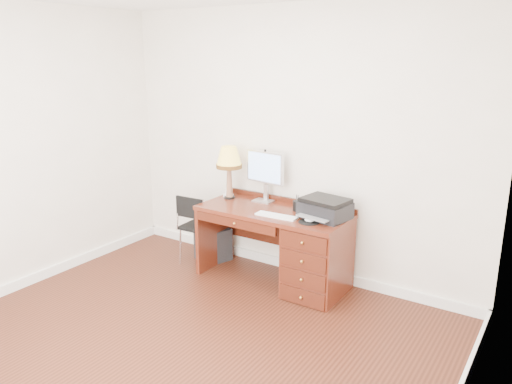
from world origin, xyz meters
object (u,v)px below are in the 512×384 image
Objects in this scene: desk at (302,249)px; leg_lamp at (229,161)px; phone at (228,193)px; chair at (196,222)px; monitor at (265,170)px; printer at (325,208)px; equipment_box at (213,244)px.

desk is 1.19m from leg_lamp.
phone reaches higher than chair.
leg_lamp is 0.78m from chair.
printer is (0.77, -0.16, -0.24)m from monitor.
monitor is at bearing 29.71° from equipment_box.
printer is 2.75× the size of phone.
phone is 0.22× the size of chair.
printer is 1.30× the size of equipment_box.
monitor is 0.96m from chair.
chair is at bearing -165.18° from printer.
leg_lamp is 1.00m from equipment_box.
phone is 0.65m from equipment_box.
monitor is 0.67× the size of chair.
desk is 4.10× the size of equipment_box.
chair reaches higher than equipment_box.
leg_lamp is at bearing 27.16° from chair.
phone reaches higher than desk.
phone is at bearing 141.06° from leg_lamp.
leg_lamp is 0.71× the size of chair.
phone is at bearing 172.72° from desk.
equipment_box is at bearing 64.42° from chair.
desk is 1.04m from phone.
phone is at bearing 26.29° from equipment_box.
printer is at bearing 13.91° from desk.
equipment_box is at bearing 175.28° from desk.
chair is (-1.24, -0.09, 0.06)m from desk.
leg_lamp is at bearing 18.26° from equipment_box.
monitor is 0.50m from phone.
printer is 1.52m from equipment_box.
chair is (-1.45, -0.14, -0.37)m from printer.
leg_lamp reaches higher than equipment_box.
equipment_box is at bearing -153.66° from phone.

